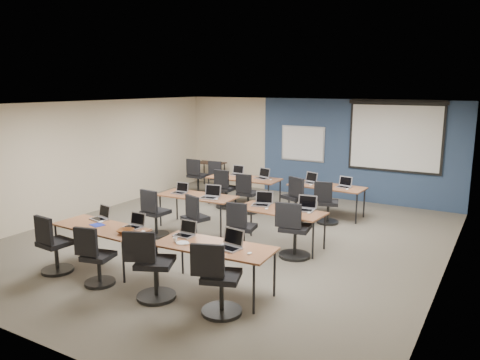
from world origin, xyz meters
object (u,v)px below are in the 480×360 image
Objects in this scene: training_table_front_right at (214,249)px; training_table_mid_left at (197,197)px; utility_table at (211,166)px; projector_screen at (395,133)px; task_chair_4 at (154,217)px; whiteboard at (303,144)px; task_chair_2 at (152,271)px; laptop_8 at (237,172)px; laptop_9 at (263,176)px; task_chair_1 at (96,261)px; laptop_6 at (262,202)px; task_chair_9 at (247,197)px; training_table_back_left at (244,179)px; training_table_back_right at (327,188)px; task_chair_10 at (296,202)px; task_chair_8 at (225,192)px; laptop_11 at (344,185)px; laptop_7 at (306,207)px; laptop_0 at (101,216)px; task_chair_7 at (293,234)px; spare_chair_b at (197,179)px; laptop_5 at (211,195)px; task_chair_6 at (242,231)px; laptop_1 at (135,224)px; laptop_10 at (310,180)px; task_chair_3 at (218,285)px; task_chair_5 at (195,222)px; task_chair_0 at (53,249)px; spare_chair_a at (218,180)px; training_table_front_left at (101,229)px; training_table_mid_right at (280,212)px; laptop_4 at (180,191)px; laptop_2 at (185,232)px.

training_table_front_right is 1.06× the size of training_table_mid_left.
projector_screen is at bearing 1.70° from utility_table.
training_table_front_right is at bearing -28.04° from task_chair_4.
whiteboard is 7.40m from task_chair_2.
laptop_9 is at bearing -6.27° from laptop_8.
task_chair_1 is 0.95× the size of task_chair_4.
task_chair_9 is at bearing 111.62° from laptop_6.
whiteboard is 0.69× the size of training_table_back_left.
training_table_back_right is 1.68× the size of task_chair_2.
task_chair_4 is 1.15× the size of utility_table.
task_chair_10 is (0.91, -2.49, -1.02)m from whiteboard.
task_chair_8 is 2.98m from laptop_11.
task_chair_10 reaches higher than task_chair_1.
laptop_7 is at bearing -1.68° from training_table_mid_left.
laptop_8 is at bearing 97.35° from task_chair_8.
laptop_0 is 0.86× the size of laptop_7.
whiteboard is 5.18m from task_chair_7.
spare_chair_b is at bearing -150.39° from whiteboard.
training_table_back_right is 4.89× the size of laptop_7.
laptop_5 reaches higher than laptop_0.
task_chair_6 is at bearing -53.39° from utility_table.
training_table_mid_left is at bearing 99.65° from laptop_1.
laptop_7 reaches higher than laptop_10.
task_chair_5 is (-2.04, 2.29, -0.03)m from task_chair_3.
task_chair_8 is at bearing -143.32° from laptop_10.
laptop_6 is (2.20, 3.20, 0.38)m from task_chair_0.
training_table_back_left is at bearing 111.01° from laptop_6.
spare_chair_b reaches higher than laptop_9.
task_chair_7 is 5.30m from spare_chair_a.
utility_table is (-4.61, 3.64, -0.15)m from laptop_7.
training_table_front_left is at bearing -139.18° from laptop_6.
task_chair_9 reaches higher than laptop_8.
task_chair_7 is (0.47, -0.42, -0.25)m from training_table_mid_right.
training_table_back_left is at bearing -149.75° from projector_screen.
task_chair_5 is at bearing 70.45° from task_chair_0.
task_chair_3 is 6.30m from laptop_8.
training_table_mid_left is 1.70× the size of task_chair_0.
task_chair_1 is at bearing -83.94° from spare_chair_a.
task_chair_10 is (-0.01, -0.82, -0.36)m from laptop_10.
laptop_6 is at bearing 97.47° from training_table_front_right.
task_chair_10 reaches higher than laptop_10.
task_chair_10 reaches higher than training_table_front_left.
task_chair_6 is at bearing -25.52° from laptop_4.
task_chair_4 is (0.03, -0.91, -0.37)m from laptop_4.
task_chair_3 is 1.01× the size of spare_chair_b.
laptop_6 is (1.16, 2.37, 0.01)m from laptop_1.
spare_chair_a is (-2.83, 5.31, -0.39)m from laptop_2.
task_chair_9 is 0.96× the size of spare_chair_b.
task_chair_5 is at bearing -68.87° from task_chair_8.
task_chair_10 is 1.07× the size of spare_chair_a.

